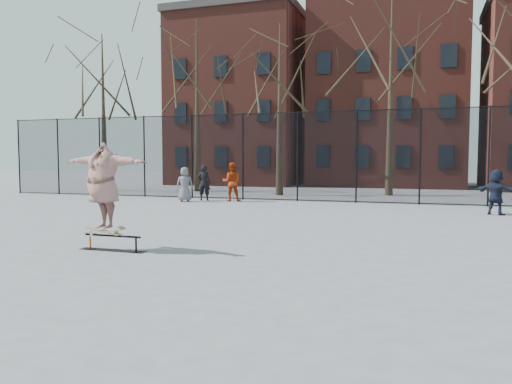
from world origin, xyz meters
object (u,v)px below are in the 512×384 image
(skateboard, at_px, (104,232))
(skater, at_px, (103,187))
(skate_rail, at_px, (113,244))
(bystander_grey, at_px, (185,184))
(bystander_navy, at_px, (496,192))
(bystander_black, at_px, (204,183))
(bystander_red, at_px, (232,182))

(skateboard, xyz_separation_m, skater, (0.00, -0.00, 0.95))
(skate_rail, bearing_deg, bystander_grey, 109.19)
(skate_rail, distance_m, bystander_navy, 13.02)
(skater, xyz_separation_m, bystander_grey, (-3.63, 11.02, -0.57))
(skate_rail, height_order, bystander_black, bystander_black)
(skateboard, bearing_deg, bystander_black, 104.50)
(skater, relative_size, bystander_black, 1.38)
(skate_rail, bearing_deg, skater, -180.00)
(skateboard, relative_size, bystander_black, 0.52)
(skater, distance_m, bystander_black, 12.20)
(skater, distance_m, bystander_grey, 11.62)
(bystander_red, bearing_deg, skateboard, 82.26)
(skater, distance_m, bystander_red, 11.94)
(skater, relative_size, bystander_navy, 1.42)
(skateboard, height_order, skater, skater)
(skateboard, xyz_separation_m, bystander_navy, (8.78, 9.78, 0.39))
(bystander_grey, height_order, bystander_navy, bystander_navy)
(bystander_grey, relative_size, bystander_red, 0.89)
(skater, bearing_deg, bystander_navy, 57.93)
(skater, bearing_deg, skate_rail, 9.84)
(bystander_grey, distance_m, bystander_navy, 12.47)
(skateboard, bearing_deg, bystander_red, 98.19)
(bystander_red, bearing_deg, bystander_navy, 153.13)
(skateboard, xyz_separation_m, bystander_black, (-3.05, 11.81, 0.42))
(bystander_grey, height_order, bystander_red, bystander_red)
(bystander_black, xyz_separation_m, bystander_navy, (11.83, -2.03, -0.03))
(skate_rail, xyz_separation_m, bystander_black, (-3.26, 11.81, 0.67))
(bystander_red, xyz_separation_m, bystander_navy, (10.48, -2.03, -0.09))
(bystander_red, height_order, bystander_navy, bystander_red)
(skateboard, height_order, bystander_red, bystander_red)
(bystander_black, bearing_deg, bystander_red, 166.20)
(skate_rail, xyz_separation_m, bystander_grey, (-3.84, 11.02, 0.64))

